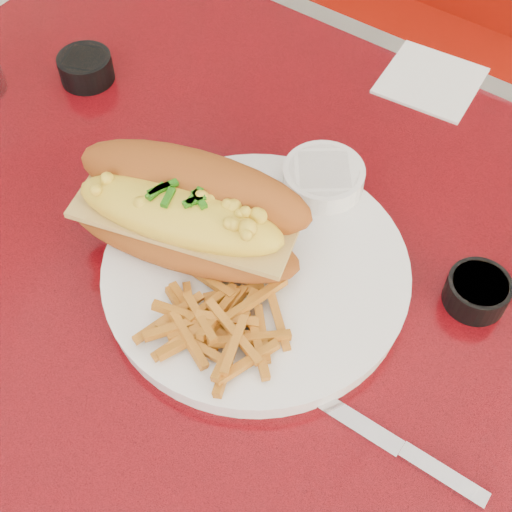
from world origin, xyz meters
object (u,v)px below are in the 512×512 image
Objects in this scene: sauce_cup_right at (477,291)px; sauce_cup_left at (86,67)px; booth_bench_far at (496,153)px; knife at (391,443)px; dinner_plate at (256,273)px; fork at (314,307)px; gravy_ramekin at (323,184)px; diner_table at (282,365)px; mac_hoagie at (186,212)px.

sauce_cup_left is at bearing 177.70° from sauce_cup_right.
booth_bench_far is 1.03m from knife.
dinner_plate reaches higher than fork.
gravy_ramekin is 0.28m from knife.
sauce_cup_right is (0.16, 0.10, 0.18)m from diner_table.
sauce_cup_left is at bearing -118.89° from booth_bench_far.
fork is (0.04, -0.01, 0.18)m from diner_table.
mac_hoagie is 3.23× the size of sauce_cup_right.
sauce_cup_right reaches higher than knife.
knife is (0.20, -0.20, -0.02)m from gravy_ramekin.
knife is at bearing -88.06° from sauce_cup_right.
sauce_cup_right is at bearing -6.83° from gravy_ramekin.
diner_table is at bearing -90.00° from booth_bench_far.
sauce_cup_right is (0.19, 0.10, 0.00)m from dinner_plate.
sauce_cup_right reaches higher than dinner_plate.
fork reaches higher than diner_table.
sauce_cup_left reaches higher than knife.
knife reaches higher than diner_table.
dinner_plate is at bearing -6.67° from mac_hoagie.
sauce_cup_right is (0.19, -0.02, -0.01)m from gravy_ramekin.
knife is at bearing -120.29° from fork.
sauce_cup_right is at bearing 91.39° from knife.
diner_table is 0.19m from fork.
mac_hoagie is (-0.11, -0.02, 0.23)m from diner_table.
booth_bench_far reaches higher than fork.
booth_bench_far reaches higher than dinner_plate.
dinner_plate is (-0.03, -0.01, 0.17)m from diner_table.
booth_bench_far reaches higher than gravy_ramekin.
sauce_cup_left is 0.32× the size of knife.
sauce_cup_right reaches higher than diner_table.
knife is at bearing -20.47° from dinner_plate.
gravy_ramekin is (-0.00, 0.13, 0.01)m from dinner_plate.
mac_hoagie is 2.51× the size of gravy_ramekin.
sauce_cup_left is at bearing 160.18° from dinner_plate.
dinner_plate is 0.37m from sauce_cup_left.
booth_bench_far reaches higher than diner_table.
booth_bench_far reaches higher than mac_hoagie.
sauce_cup_right is at bearing -2.30° from sauce_cup_left.
gravy_ramekin reaches higher than diner_table.
sauce_cup_right is at bearing -48.69° from fork.
gravy_ramekin is at bearing 47.46° from mac_hoagie.
mac_hoagie is 0.16m from gravy_ramekin.
dinner_plate is at bearing -165.47° from diner_table.
mac_hoagie is at bearing -171.03° from dinner_plate.
sauce_cup_left is 0.84× the size of sauce_cup_right.
sauce_cup_left is (-0.35, -0.00, -0.01)m from gravy_ramekin.
gravy_ramekin is at bearing 173.17° from sauce_cup_right.
diner_table is at bearing -148.46° from sauce_cup_right.
fork is 0.14m from knife.
gravy_ramekin is 1.29× the size of sauce_cup_right.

